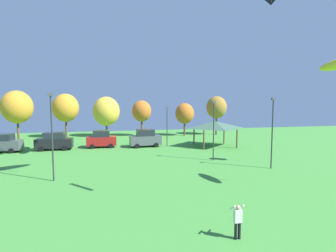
{
  "coord_description": "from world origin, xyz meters",
  "views": [
    {
      "loc": [
        -2.59,
        1.84,
        6.3
      ],
      "look_at": [
        0.41,
        15.3,
        5.04
      ],
      "focal_mm": 28.0,
      "sensor_mm": 36.0,
      "label": 1
    }
  ],
  "objects_px": {
    "light_post_0": "(167,124)",
    "person_standing_near_foreground": "(238,219)",
    "parked_car_second_from_left": "(54,141)",
    "treeline_tree_6": "(217,107)",
    "treeline_tree_2": "(66,108)",
    "park_pavilion": "(215,125)",
    "treeline_tree_5": "(185,114)",
    "treeline_tree_1": "(17,107)",
    "light_post_1": "(52,132)",
    "parked_car_third_from_left": "(102,139)",
    "parked_car_rightmost_in_row": "(145,138)",
    "light_post_2": "(214,127)",
    "treeline_tree_4": "(142,111)",
    "treeline_tree_3": "(106,111)",
    "light_post_3": "(272,129)",
    "parked_car_leftmost": "(2,143)"
  },
  "relations": [
    {
      "from": "parked_car_rightmost_in_row",
      "to": "light_post_1",
      "type": "bearing_deg",
      "value": -127.28
    },
    {
      "from": "treeline_tree_3",
      "to": "treeline_tree_6",
      "type": "distance_m",
      "value": 20.89
    },
    {
      "from": "park_pavilion",
      "to": "light_post_0",
      "type": "height_order",
      "value": "light_post_0"
    },
    {
      "from": "parked_car_rightmost_in_row",
      "to": "treeline_tree_1",
      "type": "bearing_deg",
      "value": 146.38
    },
    {
      "from": "light_post_2",
      "to": "treeline_tree_5",
      "type": "distance_m",
      "value": 21.38
    },
    {
      "from": "parked_car_leftmost",
      "to": "treeline_tree_2",
      "type": "relative_size",
      "value": 0.59
    },
    {
      "from": "person_standing_near_foreground",
      "to": "parked_car_second_from_left",
      "type": "relative_size",
      "value": 0.36
    },
    {
      "from": "parked_car_third_from_left",
      "to": "parked_car_rightmost_in_row",
      "type": "bearing_deg",
      "value": -7.39
    },
    {
      "from": "parked_car_second_from_left",
      "to": "light_post_0",
      "type": "bearing_deg",
      "value": -1.3
    },
    {
      "from": "parked_car_rightmost_in_row",
      "to": "treeline_tree_6",
      "type": "distance_m",
      "value": 19.28
    },
    {
      "from": "parked_car_second_from_left",
      "to": "treeline_tree_2",
      "type": "bearing_deg",
      "value": 92.24
    },
    {
      "from": "light_post_0",
      "to": "person_standing_near_foreground",
      "type": "bearing_deg",
      "value": -95.06
    },
    {
      "from": "parked_car_third_from_left",
      "to": "parked_car_rightmost_in_row",
      "type": "relative_size",
      "value": 0.9
    },
    {
      "from": "parked_car_rightmost_in_row",
      "to": "light_post_1",
      "type": "distance_m",
      "value": 17.38
    },
    {
      "from": "parked_car_rightmost_in_row",
      "to": "treeline_tree_2",
      "type": "height_order",
      "value": "treeline_tree_2"
    },
    {
      "from": "light_post_1",
      "to": "treeline_tree_1",
      "type": "height_order",
      "value": "treeline_tree_1"
    },
    {
      "from": "light_post_1",
      "to": "treeline_tree_2",
      "type": "distance_m",
      "value": 27.71
    },
    {
      "from": "light_post_2",
      "to": "treeline_tree_4",
      "type": "relative_size",
      "value": 0.97
    },
    {
      "from": "park_pavilion",
      "to": "treeline_tree_5",
      "type": "relative_size",
      "value": 1.02
    },
    {
      "from": "treeline_tree_2",
      "to": "treeline_tree_1",
      "type": "bearing_deg",
      "value": -164.39
    },
    {
      "from": "treeline_tree_3",
      "to": "parked_car_second_from_left",
      "type": "bearing_deg",
      "value": -117.44
    },
    {
      "from": "light_post_2",
      "to": "person_standing_near_foreground",
      "type": "bearing_deg",
      "value": -108.46
    },
    {
      "from": "parked_car_third_from_left",
      "to": "treeline_tree_5",
      "type": "bearing_deg",
      "value": 34.39
    },
    {
      "from": "person_standing_near_foreground",
      "to": "treeline_tree_2",
      "type": "xyz_separation_m",
      "value": [
        -13.34,
        38.93,
        4.35
      ]
    },
    {
      "from": "parked_car_second_from_left",
      "to": "parked_car_third_from_left",
      "type": "height_order",
      "value": "parked_car_third_from_left"
    },
    {
      "from": "person_standing_near_foreground",
      "to": "light_post_2",
      "type": "height_order",
      "value": "light_post_2"
    },
    {
      "from": "parked_car_rightmost_in_row",
      "to": "treeline_tree_5",
      "type": "height_order",
      "value": "treeline_tree_5"
    },
    {
      "from": "light_post_2",
      "to": "treeline_tree_3",
      "type": "relative_size",
      "value": 0.88
    },
    {
      "from": "person_standing_near_foreground",
      "to": "parked_car_second_from_left",
      "type": "distance_m",
      "value": 29.03
    },
    {
      "from": "parked_car_second_from_left",
      "to": "treeline_tree_1",
      "type": "height_order",
      "value": "treeline_tree_1"
    },
    {
      "from": "light_post_2",
      "to": "treeline_tree_3",
      "type": "distance_m",
      "value": 25.8
    },
    {
      "from": "park_pavilion",
      "to": "light_post_0",
      "type": "relative_size",
      "value": 1.1
    },
    {
      "from": "park_pavilion",
      "to": "treeline_tree_1",
      "type": "bearing_deg",
      "value": 156.63
    },
    {
      "from": "parked_car_third_from_left",
      "to": "light_post_1",
      "type": "relative_size",
      "value": 0.57
    },
    {
      "from": "light_post_1",
      "to": "treeline_tree_6",
      "type": "bearing_deg",
      "value": 45.82
    },
    {
      "from": "parked_car_second_from_left",
      "to": "treeline_tree_6",
      "type": "bearing_deg",
      "value": 21.77
    },
    {
      "from": "light_post_0",
      "to": "light_post_3",
      "type": "xyz_separation_m",
      "value": [
        7.02,
        -14.4,
        0.54
      ]
    },
    {
      "from": "person_standing_near_foreground",
      "to": "treeline_tree_1",
      "type": "bearing_deg",
      "value": 133.14
    },
    {
      "from": "parked_car_leftmost",
      "to": "treeline_tree_5",
      "type": "relative_size",
      "value": 0.75
    },
    {
      "from": "light_post_1",
      "to": "treeline_tree_1",
      "type": "xyz_separation_m",
      "value": [
        -10.41,
        25.47,
        1.57
      ]
    },
    {
      "from": "parked_car_rightmost_in_row",
      "to": "treeline_tree_2",
      "type": "bearing_deg",
      "value": 129.38
    },
    {
      "from": "treeline_tree_2",
      "to": "treeline_tree_5",
      "type": "relative_size",
      "value": 1.28
    },
    {
      "from": "treeline_tree_4",
      "to": "light_post_2",
      "type": "bearing_deg",
      "value": -77.18
    },
    {
      "from": "person_standing_near_foreground",
      "to": "parked_car_leftmost",
      "type": "distance_m",
      "value": 31.89
    },
    {
      "from": "person_standing_near_foreground",
      "to": "treeline_tree_1",
      "type": "height_order",
      "value": "treeline_tree_1"
    },
    {
      "from": "parked_car_second_from_left",
      "to": "person_standing_near_foreground",
      "type": "bearing_deg",
      "value": -63.39
    },
    {
      "from": "parked_car_third_from_left",
      "to": "treeline_tree_6",
      "type": "bearing_deg",
      "value": 25.58
    },
    {
      "from": "parked_car_rightmost_in_row",
      "to": "treeline_tree_3",
      "type": "relative_size",
      "value": 0.61
    },
    {
      "from": "treeline_tree_6",
      "to": "parked_car_third_from_left",
      "type": "bearing_deg",
      "value": -154.54
    },
    {
      "from": "light_post_3",
      "to": "parked_car_leftmost",
      "type": "bearing_deg",
      "value": 152.83
    }
  ]
}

